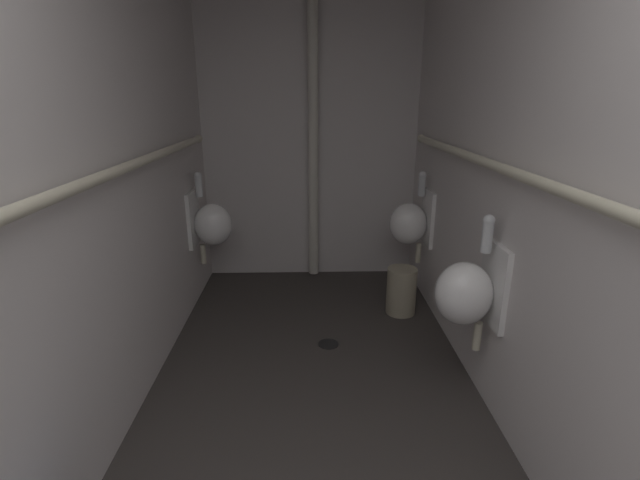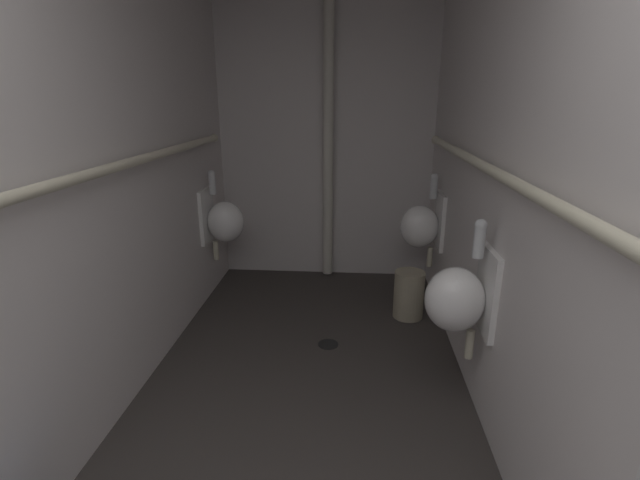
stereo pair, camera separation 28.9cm
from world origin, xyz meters
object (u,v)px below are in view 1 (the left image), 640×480
urinal_right_mid (468,292)px  waste_bin (401,291)px  urinal_right_far (411,222)px  standpipe_back_wall (313,129)px  floor_drain (328,344)px  urinal_left_mid (210,223)px

urinal_right_mid → waste_bin: size_ratio=2.05×
urinal_right_far → standpipe_back_wall: standpipe_back_wall is taller
waste_bin → floor_drain: bearing=-141.6°
floor_drain → urinal_right_far: bearing=46.8°
urinal_left_mid → floor_drain: urinal_left_mid is taller
urinal_left_mid → urinal_right_far: size_ratio=1.00×
urinal_right_mid → floor_drain: (-0.70, 0.60, -0.66)m
urinal_right_mid → standpipe_back_wall: (-0.78, 1.87, 0.70)m
floor_drain → waste_bin: (0.59, 0.47, 0.18)m
urinal_right_mid → waste_bin: 1.18m
urinal_right_far → floor_drain: urinal_right_far is taller
waste_bin → standpipe_back_wall: bearing=130.2°
urinal_right_far → urinal_left_mid: bearing=179.2°
urinal_left_mid → standpipe_back_wall: standpipe_back_wall is taller
urinal_right_mid → urinal_right_far: (0.00, 1.35, 0.00)m
urinal_left_mid → urinal_right_mid: same height
urinal_left_mid → waste_bin: bearing=-11.2°
urinal_right_far → floor_drain: size_ratio=5.39×
urinal_right_far → standpipe_back_wall: 1.17m
urinal_right_far → standpipe_back_wall: size_ratio=0.28×
standpipe_back_wall → floor_drain: size_ratio=19.08×
floor_drain → waste_bin: 0.77m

